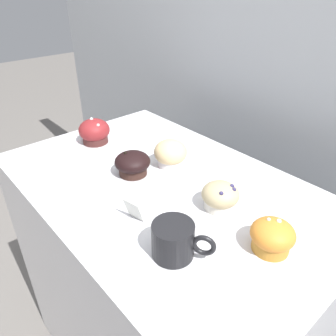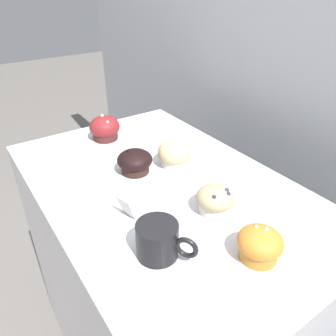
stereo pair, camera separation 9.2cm
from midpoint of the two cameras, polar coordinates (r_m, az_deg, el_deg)
name	(u,v)px [view 2 (the right image)]	position (r m, az deg, el deg)	size (l,w,h in m)	color
wall_back	(295,136)	(1.34, 23.17, 5.11)	(3.20, 0.10, 1.80)	#B2B7BC
display_counter	(164,290)	(1.25, 1.51, -20.52)	(1.00, 0.64, 0.91)	silver
muffin_front_center	(215,200)	(0.83, 11.37, -5.56)	(0.10, 0.10, 0.07)	silver
muffin_back_left	(105,128)	(1.19, -8.79, 6.77)	(0.11, 0.11, 0.09)	#472220
muffin_back_right	(174,154)	(1.01, 3.69, 2.39)	(0.10, 0.10, 0.08)	white
muffin_front_left	(260,244)	(0.73, 19.26, -12.60)	(0.10, 0.10, 0.08)	#C68530
muffin_front_right	(135,162)	(0.97, -3.12, 1.04)	(0.11, 0.11, 0.07)	#351F1A
coffee_cup	(158,239)	(0.70, 2.18, -12.47)	(0.13, 0.10, 0.08)	black
price_card	(129,205)	(0.80, -3.57, -6.59)	(0.06, 0.05, 0.06)	white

